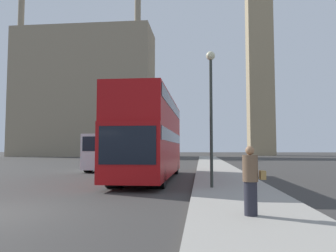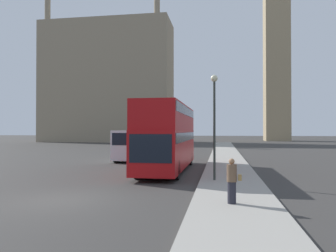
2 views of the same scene
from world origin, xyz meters
name	(u,v)px [view 2 (image 2 of 2)]	position (x,y,z in m)	size (l,w,h in m)	color
ground_plane	(63,200)	(0.00, 0.00, 0.00)	(300.00, 300.00, 0.00)	#383533
sidewalk_strip	(235,204)	(6.57, 0.00, 0.07)	(3.15, 120.00, 0.15)	#9E998E
clock_tower	(276,12)	(20.23, 75.30, 33.24)	(6.51, 6.68, 64.77)	tan
building_block_distant	(108,82)	(-20.43, 62.04, 14.04)	(30.15, 10.74, 34.16)	gray
red_double_decker_bus	(168,134)	(2.58, 9.68, 2.44)	(2.53, 11.20, 4.35)	#A80F11
white_van	(132,144)	(-1.83, 16.54, 1.44)	(2.00, 6.17, 2.69)	silver
pedestrian	(232,181)	(6.45, -0.27, 0.94)	(0.51, 0.35, 1.57)	#23232D
street_lamp	(214,110)	(5.74, 5.10, 3.74)	(0.36, 0.36, 5.43)	#2D332D
parked_sedan	(162,143)	(-3.11, 39.25, 0.67)	(1.84, 4.62, 1.49)	maroon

